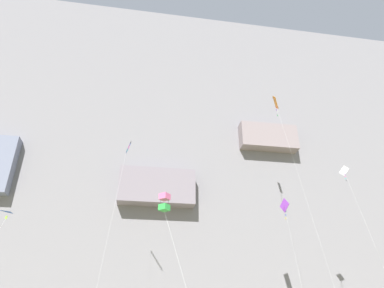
% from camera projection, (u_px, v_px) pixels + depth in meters
% --- Properties ---
extents(cliff_face, '(180.00, 27.08, 64.63)m').
position_uv_depth(cliff_face, '(155.00, 166.00, 73.50)').
color(cliff_face, gray).
rests_on(cliff_face, ground).
extents(kite_delta_near_cliff, '(2.94, 2.83, 10.57)m').
position_uv_depth(kite_delta_near_cliff, '(6.00, 221.00, 28.92)').
color(kite_delta_near_cliff, blue).
rests_on(kite_delta_near_cliff, ground).
extents(kite_banner_low_left, '(2.52, 5.46, 23.09)m').
position_uv_depth(kite_banner_low_left, '(124.00, 166.00, 43.58)').
color(kite_banner_low_left, black).
rests_on(kite_banner_low_left, ground).
extents(kite_diamond_high_left, '(0.61, 4.58, 18.45)m').
position_uv_depth(kite_diamond_high_left, '(285.00, 207.00, 48.55)').
color(kite_diamond_high_left, purple).
rests_on(kite_diamond_high_left, ground).
extents(kite_diamond_upper_left, '(3.31, 5.93, 35.32)m').
position_uv_depth(kite_diamond_upper_left, '(277.00, 106.00, 55.19)').
color(kite_diamond_upper_left, orange).
rests_on(kite_diamond_upper_left, ground).
extents(kite_box_low_right, '(2.97, 3.14, 10.55)m').
position_uv_depth(kite_box_low_right, '(165.00, 203.00, 24.21)').
color(kite_box_low_right, pink).
rests_on(kite_box_low_right, ground).
extents(kite_diamond_low_center, '(1.71, 4.42, 22.18)m').
position_uv_depth(kite_diamond_low_center, '(348.00, 180.00, 47.38)').
color(kite_diamond_low_center, white).
rests_on(kite_diamond_low_center, ground).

